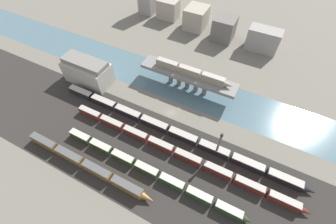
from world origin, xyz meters
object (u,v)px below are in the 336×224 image
at_px(train_on_bridge, 192,72).
at_px(warehouse_building, 88,71).
at_px(train_yard_near, 86,165).
at_px(train_yard_far, 177,152).
at_px(train_yard_outer, 172,131).
at_px(signal_tower, 219,145).
at_px(train_yard_mid, 150,171).

relative_size(train_on_bridge, warehouse_building, 1.64).
bearing_deg(train_yard_near, train_yard_far, 35.91).
relative_size(train_on_bridge, train_yard_outer, 0.34).
relative_size(warehouse_building, signal_tower, 1.55).
relative_size(train_on_bridge, signal_tower, 2.55).
bearing_deg(train_yard_far, train_yard_near, -144.09).
distance_m(train_yard_near, train_yard_mid, 24.48).
height_order(train_yard_mid, train_yard_far, train_yard_far).
xyz_separation_m(train_on_bridge, train_yard_outer, (3.68, -28.45, -9.21)).
distance_m(train_yard_mid, train_yard_far, 13.02).
bearing_deg(train_yard_far, train_on_bridge, 105.18).
xyz_separation_m(train_yard_mid, signal_tower, (19.65, 18.82, 5.77)).
distance_m(train_on_bridge, signal_tower, 37.98).
height_order(train_on_bridge, train_yard_far, train_on_bridge).
relative_size(train_yard_far, train_yard_outer, 0.88).
bearing_deg(train_yard_near, warehouse_building, 127.71).
bearing_deg(train_on_bridge, train_yard_near, -108.02).
relative_size(train_yard_outer, signal_tower, 7.51).
bearing_deg(train_yard_outer, train_yard_mid, -88.76).
bearing_deg(train_yard_near, train_yard_outer, 52.28).
height_order(train_on_bridge, train_yard_near, train_on_bridge).
relative_size(train_yard_mid, train_yard_outer, 0.68).
xyz_separation_m(train_yard_near, train_yard_mid, (22.74, 9.04, -0.32)).
xyz_separation_m(train_yard_outer, warehouse_building, (-52.53, 10.23, 4.58)).
distance_m(train_yard_outer, warehouse_building, 53.71).
bearing_deg(train_yard_mid, train_on_bridge, 94.87).
xyz_separation_m(train_yard_near, warehouse_building, (-30.21, 39.08, 4.23)).
bearing_deg(train_on_bridge, train_yard_outer, -82.63).
height_order(train_yard_far, signal_tower, signal_tower).
distance_m(train_on_bridge, train_yard_outer, 30.13).
relative_size(train_on_bridge, train_yard_near, 0.67).
bearing_deg(warehouse_building, train_yard_outer, -11.02).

